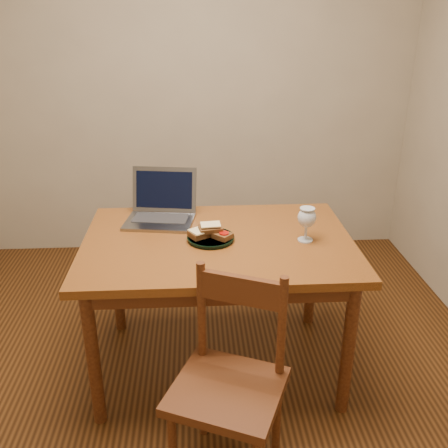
{
  "coord_description": "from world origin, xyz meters",
  "views": [
    {
      "loc": [
        -0.0,
        -2.08,
        1.76
      ],
      "look_at": [
        0.13,
        0.15,
        0.8
      ],
      "focal_mm": 40.0,
      "sensor_mm": 36.0,
      "label": 1
    }
  ],
  "objects": [
    {
      "name": "chair",
      "position": [
        0.11,
        -0.56,
        0.47
      ],
      "size": [
        0.53,
        0.52,
        0.44
      ],
      "rotation": [
        0.0,
        0.0,
        -0.41
      ],
      "color": "#37170B",
      "rests_on": "floor"
    },
    {
      "name": "plate",
      "position": [
        0.07,
        0.09,
        0.75
      ],
      "size": [
        0.23,
        0.23,
        0.02
      ],
      "primitive_type": "cylinder",
      "color": "black",
      "rests_on": "table"
    },
    {
      "name": "back_wall",
      "position": [
        0.0,
        1.61,
        1.3
      ],
      "size": [
        3.2,
        0.02,
        2.6
      ],
      "primitive_type": "cube",
      "color": "gray",
      "rests_on": "floor"
    },
    {
      "name": "front_wall",
      "position": [
        0.0,
        -1.61,
        1.3
      ],
      "size": [
        3.2,
        0.02,
        2.6
      ],
      "primitive_type": "cube",
      "color": "gray",
      "rests_on": "floor"
    },
    {
      "name": "table",
      "position": [
        0.1,
        0.1,
        0.65
      ],
      "size": [
        1.3,
        0.9,
        0.74
      ],
      "color": "#512E0D",
      "rests_on": "floor"
    },
    {
      "name": "milk_glass",
      "position": [
        0.52,
        0.06,
        0.82
      ],
      "size": [
        0.09,
        0.09,
        0.17
      ],
      "primitive_type": null,
      "color": "white",
      "rests_on": "table"
    },
    {
      "name": "sandwich_cheese",
      "position": [
        0.03,
        0.1,
        0.78
      ],
      "size": [
        0.15,
        0.13,
        0.04
      ],
      "primitive_type": null,
      "rotation": [
        0.0,
        0.0,
        0.55
      ],
      "color": "#381E0C",
      "rests_on": "plate"
    },
    {
      "name": "sandwich_top",
      "position": [
        0.07,
        0.1,
        0.8
      ],
      "size": [
        0.12,
        0.08,
        0.03
      ],
      "primitive_type": null,
      "rotation": [
        0.0,
        0.0,
        0.18
      ],
      "color": "#381E0C",
      "rests_on": "plate"
    },
    {
      "name": "laptop",
      "position": [
        -0.18,
        0.39,
        0.81
      ],
      "size": [
        0.39,
        0.37,
        0.25
      ],
      "rotation": [
        0.0,
        0.0,
        -0.16
      ],
      "color": "slate",
      "rests_on": "table"
    },
    {
      "name": "floor",
      "position": [
        0.0,
        0.0,
        -0.01
      ],
      "size": [
        3.2,
        3.2,
        0.02
      ],
      "primitive_type": "cube",
      "color": "black",
      "rests_on": "ground"
    },
    {
      "name": "sandwich_tomato",
      "position": [
        0.11,
        0.08,
        0.78
      ],
      "size": [
        0.13,
        0.13,
        0.04
      ],
      "primitive_type": null,
      "rotation": [
        0.0,
        0.0,
        -0.76
      ],
      "color": "#381E0C",
      "rests_on": "plate"
    }
  ]
}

